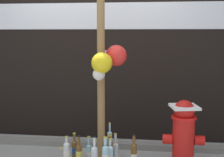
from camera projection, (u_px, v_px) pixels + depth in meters
building_wall at (98, 22)px, 4.83m from camera, size 10.00×0.21×3.46m
curb_strip at (92, 144)px, 4.57m from camera, size 8.00×0.12×0.08m
memorial_post at (105, 46)px, 3.82m from camera, size 0.52×0.51×2.51m
fire_hydrant at (184, 132)px, 3.88m from camera, size 0.49×0.36×0.79m
bottle_0 at (101, 146)px, 4.14m from camera, size 0.07×0.07×0.37m
bottle_1 at (89, 151)px, 4.08m from camera, size 0.07×0.07×0.31m
bottle_2 at (74, 149)px, 4.14m from camera, size 0.07×0.07×0.33m
bottle_3 at (79, 153)px, 3.97m from camera, size 0.08×0.08×0.35m
bottle_4 at (67, 152)px, 3.98m from camera, size 0.08×0.08×0.34m
bottle_6 at (115, 151)px, 4.04m from camera, size 0.08×0.08×0.35m
bottle_7 at (110, 152)px, 3.97m from camera, size 0.08×0.08×0.36m
bottle_8 at (110, 156)px, 3.86m from camera, size 0.08×0.08×0.35m
bottle_9 at (110, 142)px, 4.26m from camera, size 0.06×0.06×0.42m
bottle_11 at (134, 154)px, 3.89m from camera, size 0.08×0.08×0.39m
litter_0 at (61, 148)px, 4.54m from camera, size 0.10×0.16×0.01m
litter_1 at (17, 142)px, 4.75m from camera, size 0.17×0.19×0.01m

